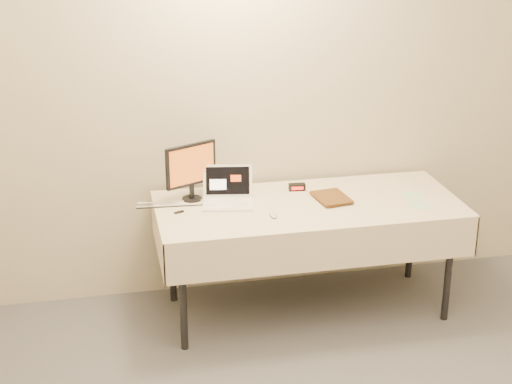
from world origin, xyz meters
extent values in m
cube|color=beige|center=(0.00, 2.50, 1.35)|extent=(4.00, 0.10, 2.70)
cylinder|color=black|center=(-0.82, 1.75, 0.34)|extent=(0.04, 0.04, 0.69)
cylinder|color=black|center=(0.82, 1.75, 0.34)|extent=(0.04, 0.04, 0.69)
cylinder|color=black|center=(-0.82, 2.34, 0.34)|extent=(0.04, 0.04, 0.69)
cylinder|color=black|center=(0.82, 2.34, 0.34)|extent=(0.04, 0.04, 0.69)
cube|color=gray|center=(0.00, 2.04, 0.71)|extent=(1.80, 0.75, 0.04)
cube|color=beige|center=(0.00, 2.04, 0.73)|extent=(1.86, 0.81, 0.01)
cube|color=beige|center=(0.00, 1.64, 0.60)|extent=(1.86, 0.01, 0.25)
cube|color=beige|center=(0.00, 2.45, 0.60)|extent=(1.86, 0.01, 0.25)
cube|color=beige|center=(-0.93, 2.04, 0.60)|extent=(0.01, 0.81, 0.25)
cube|color=beige|center=(0.93, 2.04, 0.60)|extent=(0.01, 0.81, 0.25)
cube|color=white|center=(-0.49, 2.11, 0.75)|extent=(0.34, 0.26, 0.02)
cube|color=white|center=(-0.47, 2.24, 0.85)|extent=(0.31, 0.12, 0.19)
cube|color=black|center=(-0.47, 2.24, 0.85)|extent=(0.27, 0.10, 0.16)
cylinder|color=black|center=(-0.69, 2.25, 0.74)|extent=(0.16, 0.16, 0.01)
cube|color=black|center=(-0.69, 2.25, 0.79)|extent=(0.03, 0.03, 0.09)
cube|color=black|center=(-0.69, 2.25, 0.97)|extent=(0.32, 0.17, 0.26)
cube|color=#CD5A18|center=(-0.69, 2.25, 0.97)|extent=(0.28, 0.13, 0.23)
imported|color=brown|center=(0.06, 2.06, 0.87)|extent=(0.19, 0.05, 0.25)
cube|color=black|center=(-0.01, 2.27, 0.76)|extent=(0.11, 0.05, 0.04)
cube|color=#FF130C|center=(-0.02, 2.25, 0.76)|extent=(0.07, 0.01, 0.02)
ellipsoid|color=#BEBEC0|center=(-0.26, 1.89, 0.75)|extent=(0.05, 0.09, 0.02)
cube|color=#B0D5AA|center=(0.66, 1.95, 0.74)|extent=(0.15, 0.31, 0.00)
cube|color=black|center=(-0.79, 2.06, 0.74)|extent=(0.06, 0.04, 0.01)
camera|label=1|loc=(-1.23, -2.22, 2.54)|focal=55.00mm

